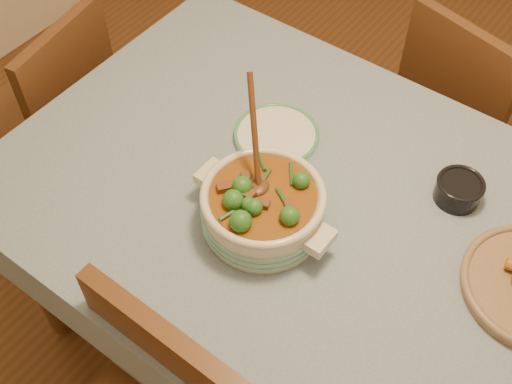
# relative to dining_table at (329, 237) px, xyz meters

# --- Properties ---
(floor) EXTENTS (4.50, 4.50, 0.00)m
(floor) POSITION_rel_dining_table_xyz_m (0.00, 0.00, -0.66)
(floor) COLOR #4E3116
(floor) RESTS_ON ground
(dining_table) EXTENTS (1.68, 1.08, 0.76)m
(dining_table) POSITION_rel_dining_table_xyz_m (0.00, 0.00, 0.00)
(dining_table) COLOR brown
(dining_table) RESTS_ON floor
(stew_casserole) EXTENTS (0.36, 0.29, 0.34)m
(stew_casserole) POSITION_rel_dining_table_xyz_m (-0.12, -0.12, 0.16)
(stew_casserole) COLOR beige
(stew_casserole) RESTS_ON dining_table
(white_plate) EXTENTS (0.23, 0.23, 0.02)m
(white_plate) POSITION_rel_dining_table_xyz_m (-0.26, 0.13, 0.10)
(white_plate) COLOR silver
(white_plate) RESTS_ON dining_table
(condiment_bowl) EXTENTS (0.13, 0.13, 0.06)m
(condiment_bowl) POSITION_rel_dining_table_xyz_m (0.21, 0.23, 0.13)
(condiment_bowl) COLOR black
(condiment_bowl) RESTS_ON dining_table
(chair_far) EXTENTS (0.48, 0.48, 0.85)m
(chair_far) POSITION_rel_dining_table_xyz_m (0.02, 0.84, -0.18)
(chair_far) COLOR brown
(chair_far) RESTS_ON floor
(chair_left) EXTENTS (0.45, 0.45, 0.84)m
(chair_left) POSITION_rel_dining_table_xyz_m (-1.07, 0.01, -0.19)
(chair_left) COLOR brown
(chair_left) RESTS_ON floor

